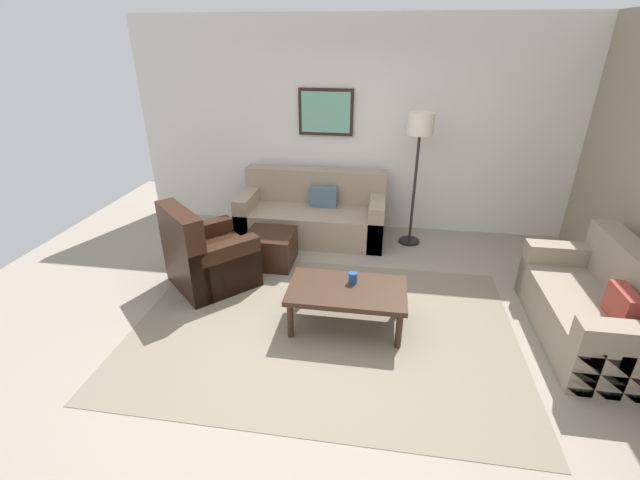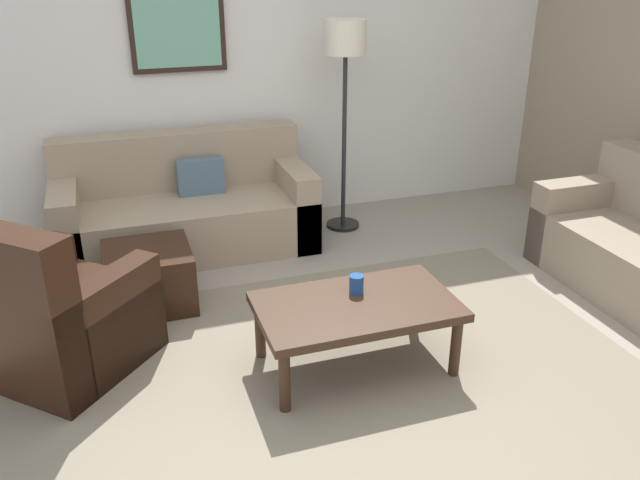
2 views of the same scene
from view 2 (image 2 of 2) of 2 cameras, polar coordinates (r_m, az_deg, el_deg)
ground_plane at (r=3.67m, az=0.45°, el=-12.26°), size 8.00×8.00×0.00m
rear_partition at (r=5.54m, az=-8.66°, el=15.67°), size 6.00×0.12×2.80m
area_rug at (r=3.67m, az=0.45°, el=-12.21°), size 3.59×2.53×0.01m
couch_main at (r=5.28m, az=-11.79°, el=2.64°), size 1.95×0.88×0.88m
armchair_leather at (r=3.89m, az=-22.57°, el=-6.70°), size 1.13×1.13×0.95m
ottoman at (r=4.45m, az=-14.79°, el=-3.19°), size 0.56×0.56×0.40m
coffee_table at (r=3.61m, az=3.22°, el=-6.22°), size 1.10×0.64×0.41m
cup at (r=3.66m, az=3.22°, el=-3.89°), size 0.08×0.08×0.10m
lamp_standing at (r=5.25m, az=2.25°, el=15.56°), size 0.32×0.32×1.71m
framed_artwork at (r=5.38m, az=-12.41°, el=17.43°), size 0.73×0.04×0.61m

